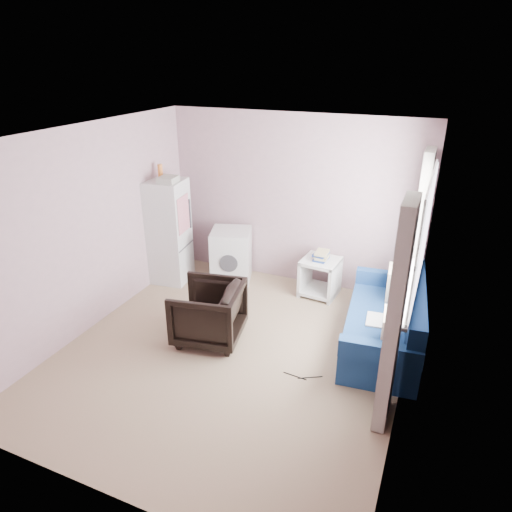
# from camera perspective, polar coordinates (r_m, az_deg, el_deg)

# --- Properties ---
(room) EXTENTS (3.84, 4.24, 2.54)m
(room) POSITION_cam_1_polar(r_m,az_deg,el_deg) (4.86, -3.06, 0.16)
(room) COLOR #987E63
(room) RESTS_ON ground
(armchair) EXTENTS (0.85, 0.89, 0.80)m
(armchair) POSITION_cam_1_polar(r_m,az_deg,el_deg) (5.54, -5.98, -6.73)
(armchair) COLOR black
(armchair) RESTS_ON ground
(fridge) EXTENTS (0.61, 0.60, 1.78)m
(fridge) POSITION_cam_1_polar(r_m,az_deg,el_deg) (6.92, -10.88, 3.08)
(fridge) COLOR silver
(fridge) RESTS_ON ground
(washing_machine) EXTENTS (0.72, 0.72, 0.81)m
(washing_machine) POSITION_cam_1_polar(r_m,az_deg,el_deg) (6.92, -3.11, 0.17)
(washing_machine) COLOR silver
(washing_machine) RESTS_ON ground
(side_table) EXTENTS (0.54, 0.54, 0.69)m
(side_table) POSITION_cam_1_polar(r_m,az_deg,el_deg) (6.59, 8.02, -2.29)
(side_table) COLOR silver
(side_table) RESTS_ON ground
(sofa) EXTENTS (1.00, 1.90, 0.82)m
(sofa) POSITION_cam_1_polar(r_m,az_deg,el_deg) (5.63, 16.15, -8.28)
(sofa) COLOR navy
(sofa) RESTS_ON ground
(window_dressing) EXTENTS (0.17, 2.62, 2.18)m
(window_dressing) POSITION_cam_1_polar(r_m,az_deg,el_deg) (5.13, 18.58, -1.58)
(window_dressing) COLOR white
(window_dressing) RESTS_ON ground
(floor_cables) EXTENTS (0.42, 0.14, 0.01)m
(floor_cables) POSITION_cam_1_polar(r_m,az_deg,el_deg) (5.14, 5.83, -14.78)
(floor_cables) COLOR black
(floor_cables) RESTS_ON ground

